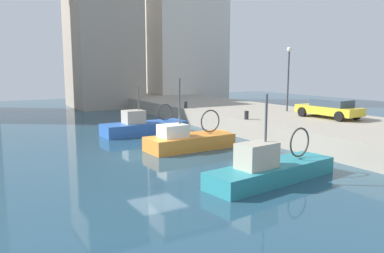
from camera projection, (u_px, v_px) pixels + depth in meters
name	position (u px, v px, depth m)	size (l,w,h in m)	color
water_surface	(156.00, 157.00, 19.84)	(80.00, 80.00, 0.00)	navy
quay_wall	(315.00, 128.00, 25.47)	(9.00, 56.00, 1.20)	#9E9384
fishing_boat_blue	(149.00, 132.00, 26.80)	(6.60, 2.23, 4.16)	#2D60B7
fishing_boat_teal	(277.00, 176.00, 15.80)	(7.05, 2.43, 4.26)	teal
fishing_boat_orange	(195.00, 146.00, 21.90)	(5.84, 2.24, 4.83)	orange
parked_car_yellow	(329.00, 108.00, 25.55)	(2.06, 4.42, 1.25)	gold
mooring_bollard_mid	(246.00, 115.00, 24.98)	(0.28, 0.28, 0.55)	#2D2D33
mooring_bollard_north	(186.00, 105.00, 31.81)	(0.28, 0.28, 0.55)	#2D2D33
quay_streetlamp	(289.00, 68.00, 29.21)	(0.36, 0.36, 4.83)	#38383D
waterfront_building_west	(185.00, 35.00, 49.68)	(9.98, 6.43, 17.27)	silver
waterfront_building_central	(102.00, 36.00, 43.65)	(7.31, 8.47, 16.04)	#A39384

